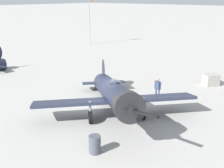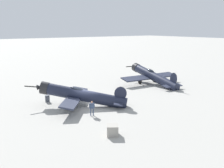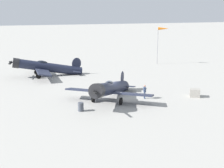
{
  "view_description": "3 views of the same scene",
  "coord_description": "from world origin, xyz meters",
  "px_view_note": "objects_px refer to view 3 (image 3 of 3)",
  "views": [
    {
      "loc": [
        -11.44,
        13.1,
        7.32
      ],
      "look_at": [
        0.0,
        0.0,
        1.8
      ],
      "focal_mm": 44.98,
      "sensor_mm": 36.0,
      "label": 1
    },
    {
      "loc": [
        -16.71,
        -28.71,
        9.57
      ],
      "look_at": [
        6.03,
        2.72,
        1.6
      ],
      "focal_mm": 44.94,
      "sensor_mm": 36.0,
      "label": 2
    },
    {
      "loc": [
        -32.01,
        12.76,
        9.99
      ],
      "look_at": [
        0.0,
        0.0,
        1.8
      ],
      "focal_mm": 49.31,
      "sensor_mm": 36.0,
      "label": 3
    }
  ],
  "objects_px": {
    "fuel_drum": "(81,107)",
    "windsock_mast": "(163,30)",
    "airplane_mid_apron": "(46,67)",
    "airplane_foreground": "(111,89)",
    "equipment_crate": "(195,93)",
    "ground_crew_mechanic": "(145,90)"
  },
  "relations": [
    {
      "from": "airplane_mid_apron",
      "to": "ground_crew_mechanic",
      "type": "height_order",
      "value": "airplane_mid_apron"
    },
    {
      "from": "equipment_crate",
      "to": "windsock_mast",
      "type": "height_order",
      "value": "windsock_mast"
    },
    {
      "from": "airplane_mid_apron",
      "to": "equipment_crate",
      "type": "distance_m",
      "value": 23.62
    },
    {
      "from": "equipment_crate",
      "to": "fuel_drum",
      "type": "xyz_separation_m",
      "value": [
        -0.14,
        14.15,
        -0.03
      ]
    },
    {
      "from": "airplane_mid_apron",
      "to": "fuel_drum",
      "type": "bearing_deg",
      "value": 93.98
    },
    {
      "from": "airplane_mid_apron",
      "to": "fuel_drum",
      "type": "distance_m",
      "value": 18.9
    },
    {
      "from": "airplane_foreground",
      "to": "equipment_crate",
      "type": "height_order",
      "value": "airplane_foreground"
    },
    {
      "from": "equipment_crate",
      "to": "windsock_mast",
      "type": "xyz_separation_m",
      "value": [
        21.83,
        -8.43,
        5.98
      ]
    },
    {
      "from": "equipment_crate",
      "to": "fuel_drum",
      "type": "height_order",
      "value": "equipment_crate"
    },
    {
      "from": "airplane_foreground",
      "to": "airplane_mid_apron",
      "type": "height_order",
      "value": "airplane_mid_apron"
    },
    {
      "from": "airplane_foreground",
      "to": "airplane_mid_apron",
      "type": "relative_size",
      "value": 0.94
    },
    {
      "from": "fuel_drum",
      "to": "airplane_foreground",
      "type": "bearing_deg",
      "value": -59.42
    },
    {
      "from": "ground_crew_mechanic",
      "to": "fuel_drum",
      "type": "height_order",
      "value": "ground_crew_mechanic"
    },
    {
      "from": "airplane_foreground",
      "to": "ground_crew_mechanic",
      "type": "xyz_separation_m",
      "value": [
        -0.86,
        -3.92,
        -0.4
      ]
    },
    {
      "from": "airplane_mid_apron",
      "to": "fuel_drum",
      "type": "xyz_separation_m",
      "value": [
        -18.88,
        -0.21,
        -0.97
      ]
    },
    {
      "from": "airplane_mid_apron",
      "to": "windsock_mast",
      "type": "xyz_separation_m",
      "value": [
        3.09,
        -22.78,
        5.04
      ]
    },
    {
      "from": "fuel_drum",
      "to": "airplane_mid_apron",
      "type": "bearing_deg",
      "value": 0.63
    },
    {
      "from": "fuel_drum",
      "to": "windsock_mast",
      "type": "xyz_separation_m",
      "value": [
        21.97,
        -22.57,
        6.0
      ]
    },
    {
      "from": "airplane_mid_apron",
      "to": "windsock_mast",
      "type": "bearing_deg",
      "value": -168.92
    },
    {
      "from": "fuel_drum",
      "to": "ground_crew_mechanic",
      "type": "bearing_deg",
      "value": -78.48
    },
    {
      "from": "airplane_mid_apron",
      "to": "ground_crew_mechanic",
      "type": "xyz_separation_m",
      "value": [
        -17.2,
        -8.42,
        -0.43
      ]
    },
    {
      "from": "airplane_foreground",
      "to": "airplane_mid_apron",
      "type": "bearing_deg",
      "value": -125.05
    }
  ]
}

